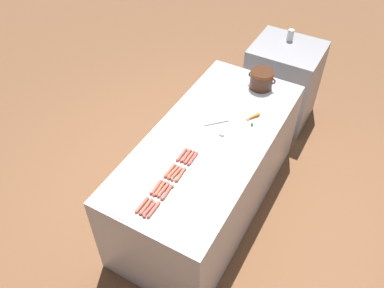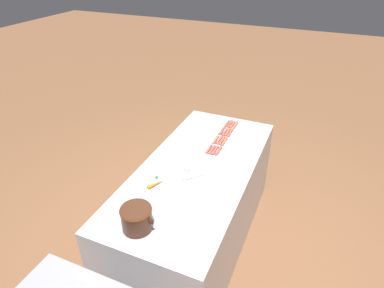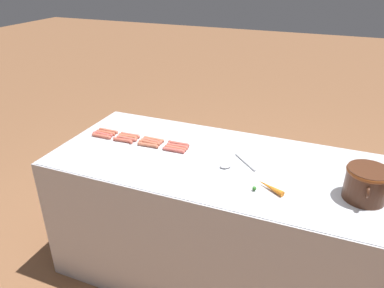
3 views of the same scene
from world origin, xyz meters
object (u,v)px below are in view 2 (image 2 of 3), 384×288
(hot_dog_11, at_px, (212,149))
(hot_dog_14, at_px, (216,139))
(hot_dog_0, at_px, (236,125))
(hot_dog_15, at_px, (209,149))
(bean_pot, at_px, (137,217))
(serving_spoon, at_px, (189,172))
(hot_dog_5, at_px, (228,132))
(hot_dog_10, at_px, (219,140))
(hot_dog_13, at_px, (222,131))
(hot_dog_4, at_px, (233,124))
(hot_dog_1, at_px, (230,133))
(hot_dog_7, at_px, (215,150))
(hot_dog_2, at_px, (225,141))
(hot_dog_9, at_px, (225,132))
(hot_dog_3, at_px, (219,151))
(hot_dog_12, at_px, (227,124))
(hot_dog_8, at_px, (230,124))
(carrot, at_px, (157,183))
(hot_dog_6, at_px, (222,140))

(hot_dog_11, bearing_deg, hot_dog_14, -80.76)
(hot_dog_0, relative_size, hot_dog_15, 1.00)
(bean_pot, relative_size, serving_spoon, 1.23)
(hot_dog_5, relative_size, hot_dog_14, 1.00)
(hot_dog_10, xyz_separation_m, hot_dog_13, (0.03, -0.18, 0.00))
(hot_dog_4, height_order, hot_dog_11, same)
(hot_dog_1, height_order, hot_dog_7, same)
(hot_dog_7, xyz_separation_m, hot_dog_14, (0.06, -0.18, 0.00))
(hot_dog_7, bearing_deg, hot_dog_15, -0.82)
(hot_dog_11, height_order, hot_dog_14, same)
(hot_dog_2, distance_m, hot_dog_11, 0.20)
(hot_dog_0, xyz_separation_m, hot_dog_5, (0.03, 0.18, 0.00))
(hot_dog_7, relative_size, hot_dog_9, 1.00)
(hot_dog_3, relative_size, hot_dog_15, 1.00)
(hot_dog_12, distance_m, bean_pot, 1.66)
(hot_dog_8, relative_size, carrot, 0.92)
(hot_dog_14, height_order, bean_pot, bean_pot)
(hot_dog_3, bearing_deg, serving_spoon, 72.37)
(hot_dog_1, bearing_deg, hot_dog_2, 90.13)
(hot_dog_1, distance_m, carrot, 1.06)
(hot_dog_1, relative_size, hot_dog_5, 1.00)
(hot_dog_6, xyz_separation_m, carrot, (0.27, 0.84, 0.00))
(hot_dog_13, relative_size, hot_dog_15, 1.00)
(hot_dog_0, xyz_separation_m, bean_pot, (0.19, 1.66, 0.08))
(hot_dog_8, bearing_deg, serving_spoon, 86.13)
(hot_dog_4, xyz_separation_m, serving_spoon, (0.09, 0.95, -0.00))
(hot_dog_14, distance_m, serving_spoon, 0.58)
(hot_dog_5, bearing_deg, hot_dog_11, 84.82)
(hot_dog_7, bearing_deg, hot_dog_13, -80.84)
(hot_dog_7, distance_m, hot_dog_14, 0.19)
(hot_dog_7, relative_size, serving_spoon, 0.70)
(hot_dog_5, relative_size, carrot, 0.92)
(serving_spoon, bearing_deg, hot_dog_4, -95.70)
(hot_dog_12, relative_size, bean_pot, 0.58)
(hot_dog_4, distance_m, hot_dog_6, 0.36)
(hot_dog_13, distance_m, carrot, 1.04)
(hot_dog_12, bearing_deg, hot_dog_1, 117.46)
(hot_dog_4, bearing_deg, hot_dog_7, 89.95)
(hot_dog_3, bearing_deg, hot_dog_11, 4.96)
(hot_dog_3, bearing_deg, hot_dog_1, -89.42)
(hot_dog_2, relative_size, hot_dog_3, 1.00)
(hot_dog_2, bearing_deg, hot_dog_6, -2.99)
(hot_dog_2, xyz_separation_m, hot_dog_10, (0.06, -0.00, 0.00))
(hot_dog_2, xyz_separation_m, serving_spoon, (0.12, 0.59, -0.00))
(hot_dog_15, bearing_deg, hot_dog_7, 179.18)
(hot_dog_4, xyz_separation_m, hot_dog_10, (0.03, 0.36, 0.00))
(hot_dog_8, distance_m, hot_dog_13, 0.18)
(hot_dog_12, bearing_deg, bean_pot, 86.55)
(hot_dog_7, distance_m, carrot, 0.70)
(hot_dog_7, relative_size, bean_pot, 0.57)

